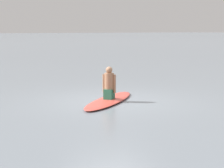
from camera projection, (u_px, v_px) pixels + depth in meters
ground_plane at (111, 101)px, 11.58m from camera, size 400.00×400.00×0.00m
surfboard at (109, 100)px, 11.46m from camera, size 2.56×3.08×0.08m
person_paddler at (109, 84)px, 11.40m from camera, size 0.39×0.40×0.94m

